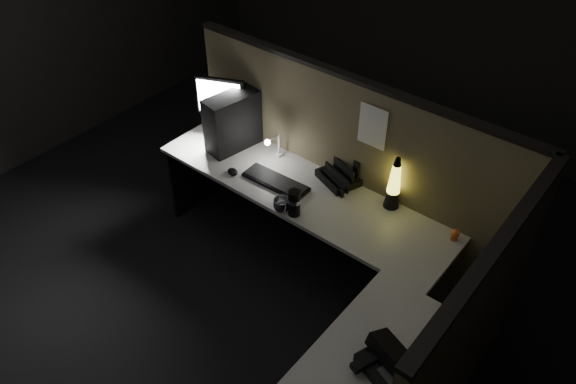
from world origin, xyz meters
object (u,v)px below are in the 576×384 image
Objects in this scene: lava_lamp at (394,187)px; desk_phone at (386,360)px; keyboard at (276,182)px; monitor at (221,102)px; pc_tower at (233,122)px.

lava_lamp is 1.33× the size of desk_phone.
lava_lamp is (0.77, 0.31, 0.16)m from keyboard.
desk_phone is at bearing -49.48° from monitor.
desk_phone is at bearing -15.77° from pc_tower.
lava_lamp reaches higher than keyboard.
desk_phone is (1.39, -0.79, 0.04)m from keyboard.
monitor is at bearing -176.39° from lava_lamp.
monitor reaches higher than keyboard.
monitor is 2.36m from desk_phone.
monitor is at bearing 161.02° from keyboard.
lava_lamp is at bearing 16.86° from pc_tower.
monitor is (-0.18, 0.07, 0.08)m from pc_tower.
keyboard is 0.84m from lava_lamp.
pc_tower is 0.60m from keyboard.
monitor is at bearing 174.24° from desk_phone.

